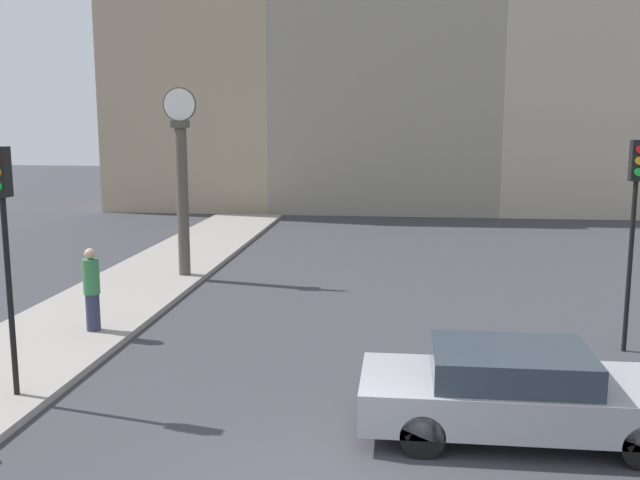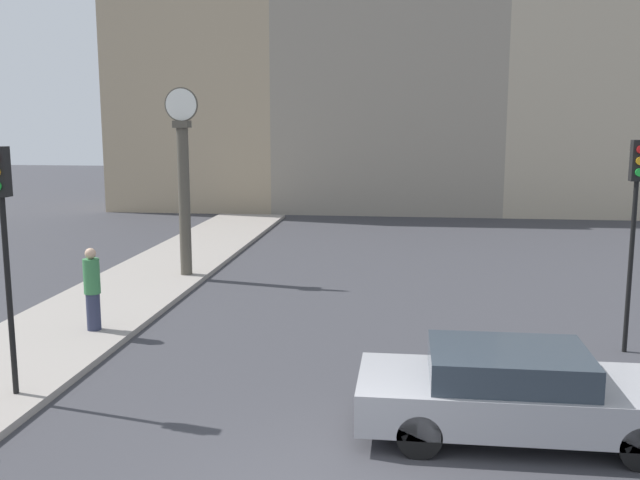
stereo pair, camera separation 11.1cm
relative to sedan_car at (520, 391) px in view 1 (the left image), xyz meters
name	(u,v)px [view 1 (the left image)]	position (x,y,z in m)	size (l,w,h in m)	color
sidewalk_corner	(148,279)	(-8.69, 8.95, -0.59)	(3.06, 26.77, 0.13)	gray
building_row	(375,60)	(-3.10, 25.69, 6.63)	(27.33, 5.00, 16.55)	tan
sedan_car	(520,391)	(0.00, 0.00, 0.00)	(4.55, 1.82, 1.28)	#9E9EA3
traffic_light_near	(4,220)	(-7.72, 0.34, 2.26)	(0.26, 0.24, 3.91)	black
traffic_light_far	(635,203)	(2.64, 4.09, 2.24)	(0.26, 0.24, 4.07)	black
street_clock	(182,184)	(-7.74, 9.30, 2.03)	(0.93, 0.42, 5.18)	#4C473D
pedestrian_green_hoodie	(92,289)	(-7.99, 3.83, 0.34)	(0.33, 0.33, 1.72)	#2D334C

